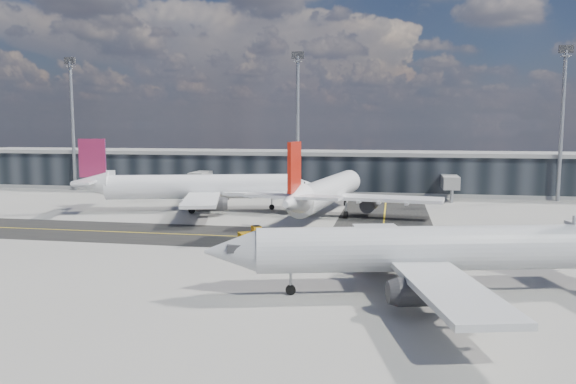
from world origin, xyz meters
name	(u,v)px	position (x,y,z in m)	size (l,w,h in m)	color
ground	(232,243)	(0.00, 0.00, 0.00)	(300.00, 300.00, 0.00)	gray
taxiway_lanes	(281,228)	(3.91, 10.74, 0.01)	(180.00, 63.00, 0.03)	black
terminal_concourse	(303,173)	(0.04, 54.93, 4.09)	(152.00, 19.80, 8.80)	black
floodlight_masts	(298,119)	(0.00, 48.00, 15.61)	(102.50, 0.70, 28.90)	gray
airliner_af	(195,187)	(-13.34, 24.05, 4.00)	(40.29, 34.67, 12.09)	white
airliner_redtail	(327,191)	(9.16, 21.47, 4.04)	(35.32, 41.29, 12.23)	white
airliner_near	(432,249)	(22.53, -16.48, 3.78)	(38.18, 32.83, 11.43)	#B8BABC
baggage_tug	(252,233)	(1.99, 2.06, 0.89)	(3.12, 2.66, 1.78)	#EEA10C
service_van	(304,194)	(1.94, 44.00, 0.85)	(2.81, 6.09, 1.69)	white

